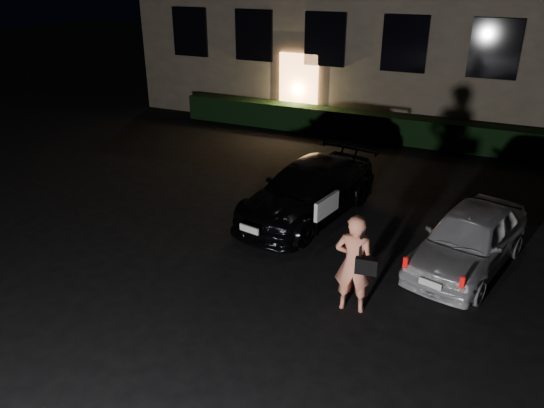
% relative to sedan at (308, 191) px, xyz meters
% --- Properties ---
extents(ground, '(80.00, 80.00, 0.00)m').
position_rel_sedan_xyz_m(ground, '(0.46, -4.12, -0.60)').
color(ground, black).
rests_on(ground, ground).
extents(hedge, '(15.00, 0.70, 0.85)m').
position_rel_sedan_xyz_m(hedge, '(0.46, 6.38, -0.18)').
color(hedge, black).
rests_on(hedge, ground).
extents(sedan, '(2.44, 4.41, 1.21)m').
position_rel_sedan_xyz_m(sedan, '(0.00, 0.00, 0.00)').
color(sedan, black).
rests_on(sedan, ground).
extents(hatch, '(2.18, 3.65, 1.16)m').
position_rel_sedan_xyz_m(hatch, '(3.51, -0.85, -0.02)').
color(hatch, silver).
rests_on(hatch, ground).
extents(man, '(0.75, 0.49, 1.71)m').
position_rel_sedan_xyz_m(man, '(1.96, -3.06, 0.25)').
color(man, '#FC8D6C').
rests_on(man, ground).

